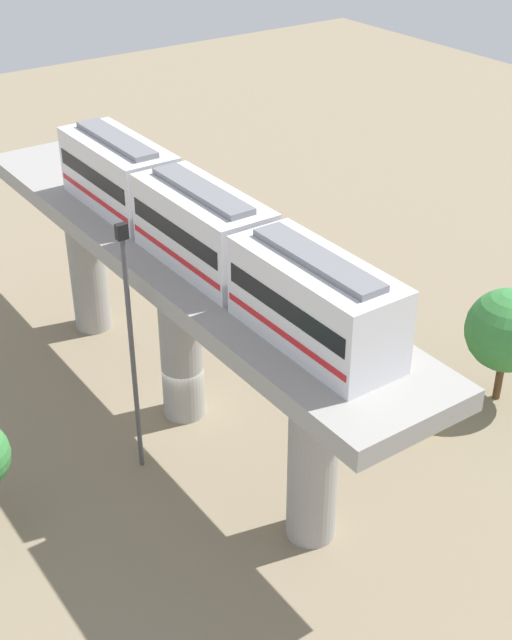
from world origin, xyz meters
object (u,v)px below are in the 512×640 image
object	(u,v)px
train	(203,229)
signal_post	(131,343)
tree_near_viaduct	(508,330)
parked_car_black	(313,335)
parked_car_yellow	(393,396)

from	to	relation	value
train	signal_post	size ratio (longest dim) A/B	1.83
tree_near_viaduct	train	bearing A→B (deg)	-22.95
parked_car_black	train	bearing A→B (deg)	16.15
train	signal_post	world-z (taller)	train
tree_near_viaduct	parked_car_black	bearing A→B (deg)	-62.70
train	tree_near_viaduct	distance (m)	15.15
train	parked_car_black	bearing A→B (deg)	-159.27
signal_post	parked_car_yellow	bearing A→B (deg)	163.88
tree_near_viaduct	signal_post	size ratio (longest dim) A/B	0.51
parked_car_yellow	tree_near_viaduct	world-z (taller)	tree_near_viaduct
parked_car_yellow	signal_post	distance (m)	13.01
train	parked_car_black	distance (m)	12.91
train	parked_car_yellow	world-z (taller)	train
train	tree_near_viaduct	xyz separation A→B (m)	(-12.64, 5.35, -6.41)
tree_near_viaduct	signal_post	bearing A→B (deg)	-18.72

